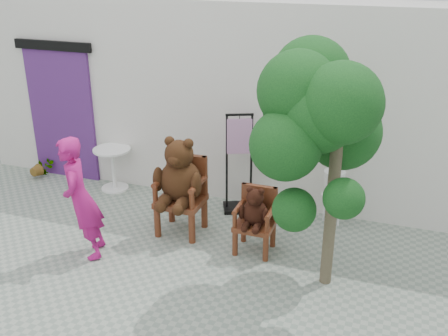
% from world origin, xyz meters
% --- Properties ---
extents(ground_plane, '(60.00, 60.00, 0.00)m').
position_xyz_m(ground_plane, '(0.00, 0.00, 0.00)').
color(ground_plane, gray).
rests_on(ground_plane, ground).
extents(back_wall, '(9.00, 1.00, 3.00)m').
position_xyz_m(back_wall, '(0.00, 3.10, 1.50)').
color(back_wall, silver).
rests_on(back_wall, ground).
extents(doorway, '(1.40, 0.11, 2.33)m').
position_xyz_m(doorway, '(-3.00, 2.58, 1.16)').
color(doorway, '#4F2268').
rests_on(doorway, ground).
extents(chair_big, '(0.69, 0.73, 1.39)m').
position_xyz_m(chair_big, '(-0.35, 1.42, 0.78)').
color(chair_big, '#4B2010').
rests_on(chair_big, ground).
extents(chair_small, '(0.49, 0.49, 0.91)m').
position_xyz_m(chair_small, '(0.75, 1.29, 0.53)').
color(chair_small, '#4B2010').
rests_on(chair_small, ground).
extents(person, '(0.59, 0.69, 1.60)m').
position_xyz_m(person, '(-1.27, 0.46, 0.80)').
color(person, '#B0156E').
rests_on(person, ground).
extents(cafe_table, '(0.60, 0.60, 0.70)m').
position_xyz_m(cafe_table, '(-1.96, 2.35, 0.44)').
color(cafe_table, white).
rests_on(cafe_table, ground).
extents(display_stand, '(0.55, 0.50, 1.51)m').
position_xyz_m(display_stand, '(0.19, 2.31, 0.58)').
color(display_stand, black).
rests_on(display_stand, ground).
extents(stool_bucket, '(0.32, 0.32, 1.45)m').
position_xyz_m(stool_bucket, '(1.58, 2.35, 0.64)').
color(stool_bucket, white).
rests_on(stool_bucket, ground).
extents(tree, '(1.32, 1.60, 2.82)m').
position_xyz_m(tree, '(1.50, 0.87, 2.06)').
color(tree, '#463C2A').
rests_on(tree, ground).
extents(potted_plant, '(0.36, 0.33, 0.36)m').
position_xyz_m(potted_plant, '(-3.40, 2.35, 0.18)').
color(potted_plant, '#0D3313').
rests_on(potted_plant, ground).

